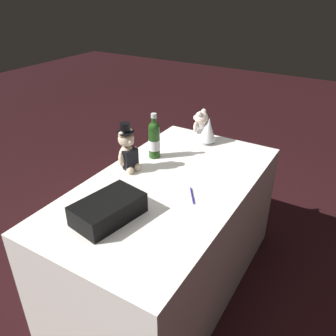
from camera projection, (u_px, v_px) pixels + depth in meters
name	position (u px, v px, depth m)	size (l,w,h in m)	color
ground_plane	(168.00, 280.00, 2.30)	(12.00, 12.00, 0.00)	black
reception_table	(168.00, 236.00, 2.12)	(1.53, 0.83, 0.75)	white
teddy_bear_groom	(128.00, 151.00, 2.02)	(0.14, 0.13, 0.29)	beige
teddy_bear_bride	(203.00, 129.00, 2.38)	(0.16, 0.20, 0.23)	white
champagne_bottle	(154.00, 139.00, 2.17)	(0.07, 0.07, 0.29)	#1E4616
signing_pen	(192.00, 196.00, 1.82)	(0.13, 0.09, 0.01)	navy
gift_case_black	(108.00, 209.00, 1.63)	(0.36, 0.25, 0.10)	black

